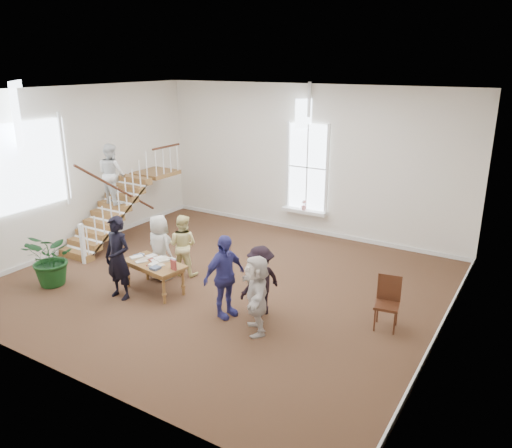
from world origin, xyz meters
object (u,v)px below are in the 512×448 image
Objects in this scene: woman_cluster_a at (224,277)px; police_officer at (118,258)px; floor_plant at (52,259)px; side_chair at (388,299)px; woman_cluster_b at (260,281)px; elderly_woman at (160,248)px; person_yellow at (183,245)px; woman_cluster_c at (257,294)px; library_table at (154,266)px.

police_officer is at bearing 116.42° from woman_cluster_a.
floor_plant is (-4.35, -0.87, -0.23)m from woman_cluster_a.
woman_cluster_b is at bearing -169.85° from side_chair.
woman_cluster_a is (2.42, -0.73, 0.08)m from elderly_woman.
woman_cluster_b is at bearing 17.55° from police_officer.
elderly_woman reaches higher than person_yellow.
woman_cluster_a reaches higher than side_chair.
police_officer is at bearing 96.02° from elderly_woman.
woman_cluster_b is 0.95× the size of woman_cluster_c.
library_table is 2.10m from woman_cluster_a.
person_yellow is 0.87× the size of woman_cluster_a.
police_officer is 1.17× the size of elderly_woman.
library_table is 1.20× the size of floor_plant.
elderly_woman is 3.44m from woman_cluster_c.
person_yellow is 5.15m from side_chair.
side_chair is (5.15, 0.10, -0.17)m from person_yellow.
person_yellow is 3.07m from floor_plant.
library_table is 1.04× the size of person_yellow.
library_table is at bearing 56.40° from police_officer.
police_officer is at bearing -121.35° from woman_cluster_c.
woman_cluster_b is 5.12m from floor_plant.
police_officer is 1.07× the size of woman_cluster_a.
woman_cluster_a is at bearing 11.33° from floor_plant.
woman_cluster_c is at bearing 43.13° from woman_cluster_b.
floor_plant is (-5.25, -0.67, -0.13)m from woman_cluster_c.
library_table is 0.86m from police_officer.
side_chair is at bearing 22.15° from library_table.
person_yellow is 2.45m from woman_cluster_a.
woman_cluster_a reaches higher than woman_cluster_b.
woman_cluster_a is at bearing -139.22° from woman_cluster_c.
library_table is 1.10m from person_yellow.
side_chair is (3.03, 1.33, -0.28)m from woman_cluster_a.
woman_cluster_a reaches higher than woman_cluster_c.
person_yellow is at bearing 171.33° from side_chair.
police_officer is 2.57m from woman_cluster_a.
woman_cluster_c is at bearing 174.91° from elderly_woman.
police_officer reaches higher than elderly_woman.
elderly_woman is at bearing -76.96° from woman_cluster_b.
police_officer is (-0.44, -0.66, 0.33)m from library_table.
woman_cluster_c is 5.29m from floor_plant.
elderly_woman is at bearing 128.82° from library_table.
elderly_woman is at bearing -142.37° from woman_cluster_c.
floor_plant is (-1.93, -1.60, -0.15)m from elderly_woman.
woman_cluster_a is 1.17× the size of woman_cluster_b.
floor_plant is at bearing -56.69° from woman_cluster_b.
woman_cluster_a is 1.12× the size of woman_cluster_c.
woman_cluster_c is 2.64m from side_chair.
library_table is at bearing 79.28° from person_yellow.
person_yellow is at bearing -87.68° from woman_cluster_b.
floor_plant is at bearing 50.23° from elderly_woman.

